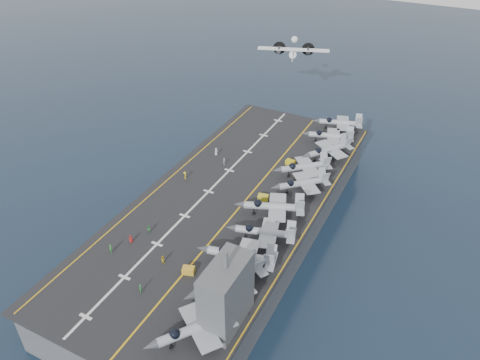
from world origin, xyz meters
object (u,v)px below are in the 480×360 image
at_px(island_superstructure, 226,288).
at_px(fighter_jet_0, 195,328).
at_px(transport_plane, 293,54).
at_px(tow_cart_a, 188,270).

distance_m(island_superstructure, fighter_jet_0, 7.73).
height_order(island_superstructure, transport_plane, transport_plane).
height_order(fighter_jet_0, transport_plane, transport_plane).
distance_m(fighter_jet_0, transport_plane, 98.97).
xyz_separation_m(tow_cart_a, transport_plane, (-14.03, 84.27, 12.40)).
xyz_separation_m(fighter_jet_0, transport_plane, (-22.64, 95.77, 10.51)).
distance_m(tow_cart_a, transport_plane, 86.32).
bearing_deg(island_superstructure, fighter_jet_0, -116.73).
bearing_deg(fighter_jet_0, island_superstructure, 63.27).
distance_m(island_superstructure, transport_plane, 94.10).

